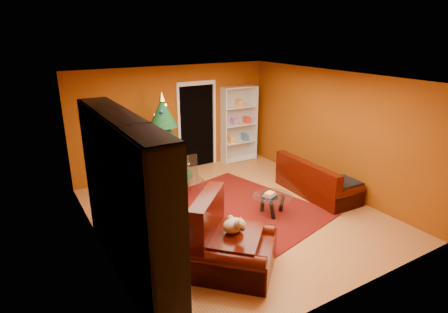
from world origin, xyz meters
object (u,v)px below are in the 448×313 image
rug (236,211)px  gift_box_red (133,177)px  white_bookshelf (239,125)px  dog (233,225)px  sofa (318,177)px  armchair (236,241)px  coffee_table (272,205)px  acrylic_chair (192,179)px  media_unit (126,198)px  christmas_tree (164,142)px  gift_box_green (164,189)px

rug → gift_box_red: (-1.25, 2.53, 0.10)m
white_bookshelf → dog: size_ratio=5.13×
gift_box_red → sofa: size_ratio=0.12×
armchair → white_bookshelf: bearing=11.6°
coffee_table → acrylic_chair: (-0.95, 1.54, 0.19)m
rug → acrylic_chair: size_ratio=3.93×
armchair → coffee_table: (1.54, 1.10, -0.26)m
gift_box_red → acrylic_chair: (0.82, -1.47, 0.28)m
media_unit → gift_box_red: 3.67m
sofa → coffee_table: bearing=101.9°
christmas_tree → coffee_table: size_ratio=2.82×
dog → sofa: size_ratio=0.21×
sofa → gift_box_green: bearing=61.9°
rug → armchair: (-1.02, -1.57, 0.46)m
rug → armchair: 1.92m
media_unit → dog: 1.58m
gift_box_green → white_bookshelf: (2.63, 1.07, 0.85)m
dog → sofa: bearing=-21.4°
white_bookshelf → sofa: white_bookshelf is taller
gift_box_red → acrylic_chair: 1.70m
white_bookshelf → rug: bearing=-121.1°
gift_box_red → acrylic_chair: bearing=-60.7°
christmas_tree → acrylic_chair: christmas_tree is taller
gift_box_red → sofa: sofa is taller
gift_box_green → white_bookshelf: size_ratio=0.14×
media_unit → acrylic_chair: media_unit is taller
armchair → acrylic_chair: (0.59, 2.63, -0.07)m
white_bookshelf → acrylic_chair: (-2.12, -1.45, -0.61)m
white_bookshelf → gift_box_red: bearing=-177.5°
armchair → dog: size_ratio=2.98×
coffee_table → acrylic_chair: size_ratio=0.98×
dog → gift_box_red: bearing=48.5°
christmas_tree → acrylic_chair: (0.29, -0.76, -0.66)m
coffee_table → sofa: bearing=10.1°
rug → gift_box_green: 1.73m
white_bookshelf → sofa: 2.81m
white_bookshelf → acrylic_chair: white_bookshelf is taller
rug → armchair: armchair is taller
white_bookshelf → armchair: size_ratio=1.72×
rug → coffee_table: (0.52, -0.47, 0.19)m
gift_box_green → dog: 2.99m
media_unit → acrylic_chair: (1.92, 1.87, -0.78)m
gift_box_red → armchair: armchair is taller
gift_box_red → acrylic_chair: acrylic_chair is taller
rug → white_bookshelf: bearing=56.1°
gift_box_green → coffee_table: size_ratio=0.38×
acrylic_chair → armchair: bearing=-98.2°
gift_box_green → gift_box_red: 1.13m
media_unit → white_bookshelf: bearing=39.2°
rug → sofa: sofa is taller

